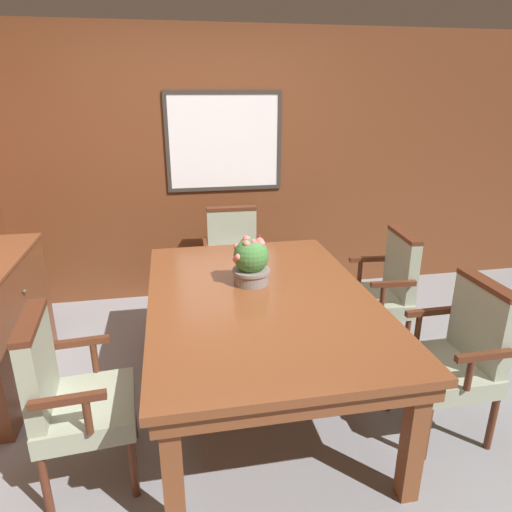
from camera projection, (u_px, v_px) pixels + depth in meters
name	position (u px, v px, depth m)	size (l,w,h in m)	color
ground_plane	(237.00, 410.00, 2.89)	(14.00, 14.00, 0.00)	gray
wall_back	(205.00, 169.00, 4.21)	(7.20, 0.08, 2.45)	brown
dining_table	(261.00, 308.00, 2.78)	(1.34, 1.99, 0.74)	brown
chair_left_near	(69.00, 394.00, 2.24)	(0.50, 0.56, 0.94)	#562B19
chair_head_far	(234.00, 257.00, 4.09)	(0.54, 0.48, 0.94)	#562B19
chair_right_far	(384.00, 288.00, 3.44)	(0.50, 0.56, 0.94)	#562B19
chair_right_near	(457.00, 353.00, 2.59)	(0.47, 0.54, 0.94)	#562B19
potted_plant	(251.00, 262.00, 2.88)	(0.24, 0.24, 0.31)	gray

